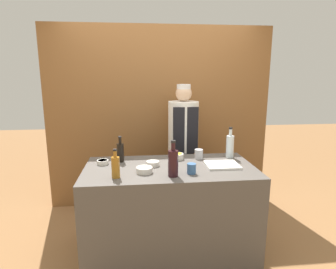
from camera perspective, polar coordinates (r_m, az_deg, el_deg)
The scene contains 15 objects.
ground_plane at distance 3.10m, azimuth 0.35°, elevation -22.85°, with size 14.00×14.00×0.00m, color olive.
cabinet_wall at distance 3.84m, azimuth -1.75°, elevation 3.45°, with size 2.97×0.18×2.40m.
counter at distance 2.86m, azimuth 0.37°, elevation -15.31°, with size 1.61×0.83×0.92m.
sauce_bowl_yellow at distance 2.91m, azimuth 1.83°, elevation -4.40°, with size 0.14×0.14×0.06m.
sauce_bowl_red at distance 2.83m, azimuth -13.13°, elevation -5.44°, with size 0.11×0.11×0.04m.
sauce_bowl_white at distance 2.71m, azimuth -3.11°, elevation -5.85°, with size 0.12×0.12×0.05m.
sauce_bowl_purple at distance 2.53m, azimuth -4.83°, elevation -7.12°, with size 0.15×0.15×0.05m.
cutting_board at distance 2.75m, azimuth 10.94°, elevation -6.10°, with size 0.31×0.26×0.02m.
bottle_soy at distance 2.85m, azimuth -9.65°, elevation -3.49°, with size 0.07×0.07×0.26m.
bottle_clear at distance 3.02m, azimuth 12.47°, elevation -2.25°, with size 0.08×0.08×0.33m.
bottle_wine at distance 2.41m, azimuth 1.13°, elevation -5.68°, with size 0.09×0.09×0.32m.
bottle_amber at distance 2.42m, azimuth -10.61°, elevation -6.42°, with size 0.07×0.07×0.25m.
cup_steel at distance 2.95m, azimuth 6.26°, elevation -3.96°, with size 0.09×0.09×0.10m.
cup_blue at distance 2.50m, azimuth 4.79°, elevation -6.91°, with size 0.08×0.08×0.09m.
chef_center at distance 3.52m, azimuth 3.08°, elevation -2.42°, with size 0.37×0.37×1.66m.
Camera 1 is at (-0.29, -2.53, 1.77)m, focal length 30.00 mm.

